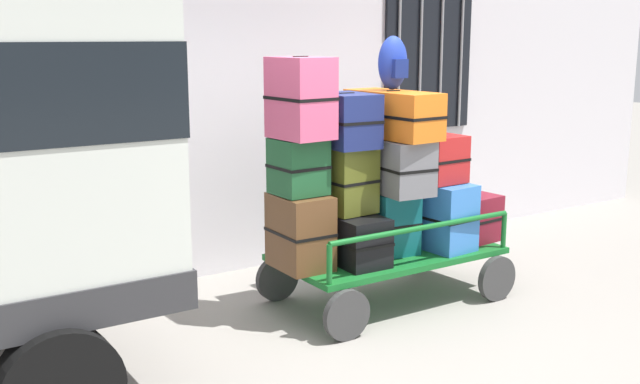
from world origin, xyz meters
TOP-DOWN VIEW (x-y plane):
  - ground_plane at (0.00, 0.00)m, footprint 40.00×40.00m
  - building_wall at (0.00, 2.23)m, footprint 12.00×0.38m
  - luggage_cart at (0.51, 0.59)m, footprint 2.00×1.11m
  - cart_railing at (0.51, 0.59)m, footprint 1.88×0.98m
  - suitcase_left_bottom at (-0.37, 0.60)m, footprint 0.39×0.51m
  - suitcase_left_middle at (-0.37, 0.63)m, footprint 0.39×0.40m
  - suitcase_left_top at (-0.37, 0.58)m, footprint 0.41×0.51m
  - suitcase_midleft_bottom at (0.07, 0.61)m, footprint 0.40×0.88m
  - suitcase_midleft_middle at (0.07, 0.63)m, footprint 0.42×0.51m
  - suitcase_midleft_top at (0.07, 0.60)m, footprint 0.41×0.56m
  - suitcase_center_bottom at (0.51, 0.58)m, footprint 0.42×0.51m
  - suitcase_center_middle at (0.51, 0.56)m, footprint 0.45×0.85m
  - suitcase_center_top at (0.51, 0.56)m, footprint 0.42×0.91m
  - suitcase_midright_bottom at (0.95, 0.58)m, footprint 0.45×0.91m
  - suitcase_midright_middle at (0.95, 0.60)m, footprint 0.41×0.67m
  - suitcase_right_bottom at (1.39, 0.55)m, footprint 0.43×0.61m
  - backpack at (0.55, 0.62)m, footprint 0.27×0.22m

SIDE VIEW (x-z plane):
  - ground_plane at x=0.00m, z-range 0.00..0.00m
  - luggage_cart at x=0.51m, z-range 0.14..0.59m
  - suitcase_midleft_bottom at x=0.07m, z-range 0.45..0.85m
  - suitcase_right_bottom at x=1.39m, z-range 0.45..0.87m
  - suitcase_center_bottom at x=0.51m, z-range 0.45..0.99m
  - cart_railing at x=0.51m, z-range 0.55..0.89m
  - suitcase_midright_bottom at x=0.95m, z-range 0.45..1.03m
  - suitcase_left_bottom at x=-0.37m, z-range 0.45..1.05m
  - suitcase_midleft_middle at x=0.07m, z-range 0.85..1.39m
  - suitcase_center_middle at x=0.51m, z-range 0.99..1.44m
  - suitcase_midright_middle at x=0.95m, z-range 1.03..1.44m
  - suitcase_left_middle at x=-0.37m, z-range 1.05..1.49m
  - suitcase_midleft_top at x=0.07m, z-range 1.39..1.83m
  - suitcase_center_top at x=0.51m, z-range 1.44..1.83m
  - suitcase_left_top at x=-0.37m, z-range 1.49..2.12m
  - backpack at x=0.55m, z-range 1.83..2.27m
  - building_wall at x=0.00m, z-range 0.00..5.00m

